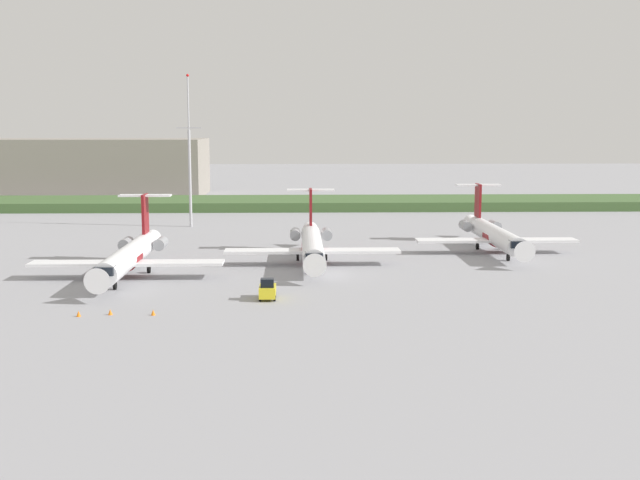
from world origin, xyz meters
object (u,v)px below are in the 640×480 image
regional_jet_third (494,234)px  antenna_mast (190,165)px  regional_jet_second (312,244)px  baggage_tug (268,290)px  safety_cone_mid_marker (110,312)px  safety_cone_rear_marker (153,312)px  regional_jet_nearest (130,255)px  safety_cone_front_marker (79,314)px

regional_jet_third → antenna_mast: (-47.41, 29.52, 8.59)m
regional_jet_second → baggage_tug: regional_jet_second is taller
regional_jet_third → safety_cone_mid_marker: bearing=-141.3°
regional_jet_third → safety_cone_rear_marker: (-42.13, -37.33, -2.26)m
regional_jet_second → safety_cone_mid_marker: size_ratio=56.36×
regional_jet_nearest → safety_cone_front_marker: 20.51m
safety_cone_front_marker → safety_cone_mid_marker: bearing=11.4°
regional_jet_nearest → safety_cone_rear_marker: (6.37, -20.05, -2.26)m
baggage_tug → safety_cone_rear_marker: (-10.70, -6.63, -0.73)m
regional_jet_nearest → baggage_tug: (17.07, -13.42, -1.53)m
regional_jet_second → antenna_mast: size_ratio=1.15×
regional_jet_nearest → regional_jet_third: same height
regional_jet_third → safety_cone_mid_marker: 59.33m
regional_jet_nearest → regional_jet_third: bearing=19.6°
antenna_mast → safety_cone_rear_marker: size_ratio=49.02×
safety_cone_front_marker → safety_cone_rear_marker: same height
safety_cone_rear_marker → antenna_mast: bearing=94.5°
regional_jet_third → antenna_mast: 56.51m
antenna_mast → safety_cone_front_marker: bearing=-91.5°
safety_cone_front_marker → regional_jet_third: bearing=37.5°
baggage_tug → safety_cone_mid_marker: baggage_tug is taller
safety_cone_front_marker → baggage_tug: bearing=21.4°
safety_cone_front_marker → safety_cone_mid_marker: (2.86, 0.58, 0.00)m
antenna_mast → safety_cone_mid_marker: (1.15, -66.59, -10.85)m
safety_cone_front_marker → safety_cone_rear_marker: size_ratio=1.00×
regional_jet_third → safety_cone_front_marker: size_ratio=56.36×
antenna_mast → safety_cone_front_marker: size_ratio=49.02×
safety_cone_front_marker → regional_jet_nearest: bearing=88.3°
baggage_tug → safety_cone_front_marker: size_ratio=5.82×
regional_jet_second → baggage_tug: bearing=-103.0°
regional_jet_nearest → baggage_tug: 21.77m
regional_jet_second → safety_cone_rear_marker: size_ratio=56.36×
baggage_tug → regional_jet_nearest: bearing=141.8°
regional_jet_nearest → safety_cone_rear_marker: bearing=-72.4°
regional_jet_second → regional_jet_nearest: bearing=-159.0°
regional_jet_third → baggage_tug: 43.96m
antenna_mast → regional_jet_second: bearing=-61.2°
regional_jet_third → baggage_tug: (-31.43, -30.70, -1.53)m
baggage_tug → safety_cone_mid_marker: bearing=-156.8°
baggage_tug → safety_cone_mid_marker: size_ratio=5.82×
safety_cone_mid_marker → safety_cone_rear_marker: same height
regional_jet_nearest → safety_cone_front_marker: regional_jet_nearest is taller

